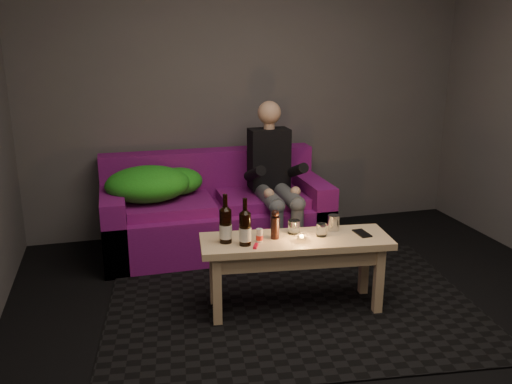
# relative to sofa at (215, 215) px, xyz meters

# --- Properties ---
(floor) EXTENTS (4.50, 4.50, 0.00)m
(floor) POSITION_rel_sofa_xyz_m (0.43, -1.81, -0.29)
(floor) COLOR black
(floor) RESTS_ON ground
(room) EXTENTS (4.50, 4.50, 4.50)m
(room) POSITION_rel_sofa_xyz_m (0.43, -1.35, 1.36)
(room) COLOR silver
(room) RESTS_ON ground
(rug) EXTENTS (2.63, 2.05, 0.01)m
(rug) POSITION_rel_sofa_xyz_m (0.29, -1.16, -0.28)
(rug) COLOR black
(rug) RESTS_ON floor
(sofa) EXTENTS (1.84, 0.83, 0.79)m
(sofa) POSITION_rel_sofa_xyz_m (0.00, 0.00, 0.00)
(sofa) COLOR #6F0E68
(sofa) RESTS_ON floor
(green_blanket) EXTENTS (0.81, 0.55, 0.28)m
(green_blanket) POSITION_rel_sofa_xyz_m (-0.51, -0.01, 0.31)
(green_blanket) COLOR #267D16
(green_blanket) RESTS_ON sofa
(person) EXTENTS (0.33, 0.76, 1.23)m
(person) POSITION_rel_sofa_xyz_m (0.47, -0.15, 0.35)
(person) COLOR black
(person) RESTS_ON sofa
(coffee_table) EXTENTS (1.25, 0.53, 0.50)m
(coffee_table) POSITION_rel_sofa_xyz_m (0.29, -1.21, 0.12)
(coffee_table) COLOR #E1B884
(coffee_table) RESTS_ON rug
(beer_bottle_a) EXTENTS (0.08, 0.08, 0.31)m
(beer_bottle_a) POSITION_rel_sofa_xyz_m (-0.15, -1.17, 0.33)
(beer_bottle_a) COLOR black
(beer_bottle_a) RESTS_ON coffee_table
(beer_bottle_b) EXTENTS (0.08, 0.08, 0.30)m
(beer_bottle_b) POSITION_rel_sofa_xyz_m (-0.05, -1.24, 0.32)
(beer_bottle_b) COLOR black
(beer_bottle_b) RESTS_ON coffee_table
(salt_shaker) EXTENTS (0.05, 0.05, 0.09)m
(salt_shaker) POSITION_rel_sofa_xyz_m (0.05, -1.22, 0.25)
(salt_shaker) COLOR silver
(salt_shaker) RESTS_ON coffee_table
(pepper_mill) EXTENTS (0.06, 0.06, 0.14)m
(pepper_mill) POSITION_rel_sofa_xyz_m (0.16, -1.19, 0.28)
(pepper_mill) COLOR black
(pepper_mill) RESTS_ON coffee_table
(tumbler_back) EXTENTS (0.10, 0.10, 0.09)m
(tumbler_back) POSITION_rel_sofa_xyz_m (0.31, -1.13, 0.26)
(tumbler_back) COLOR white
(tumbler_back) RESTS_ON coffee_table
(tealight) EXTENTS (0.06, 0.06, 0.04)m
(tealight) POSITION_rel_sofa_xyz_m (0.31, -1.27, 0.23)
(tealight) COLOR white
(tealight) RESTS_ON coffee_table
(tumbler_front) EXTENTS (0.08, 0.08, 0.08)m
(tumbler_front) POSITION_rel_sofa_xyz_m (0.47, -1.22, 0.25)
(tumbler_front) COLOR white
(tumbler_front) RESTS_ON coffee_table
(steel_cup) EXTENTS (0.08, 0.08, 0.11)m
(steel_cup) POSITION_rel_sofa_xyz_m (0.58, -1.14, 0.26)
(steel_cup) COLOR #A9ABAF
(steel_cup) RESTS_ON coffee_table
(smartphone) EXTENTS (0.08, 0.15, 0.01)m
(smartphone) POSITION_rel_sofa_xyz_m (0.74, -1.26, 0.22)
(smartphone) COLOR black
(smartphone) RESTS_ON coffee_table
(red_lighter) EXTENTS (0.05, 0.08, 0.01)m
(red_lighter) POSITION_rel_sofa_xyz_m (0.01, -1.29, 0.22)
(red_lighter) COLOR red
(red_lighter) RESTS_ON coffee_table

